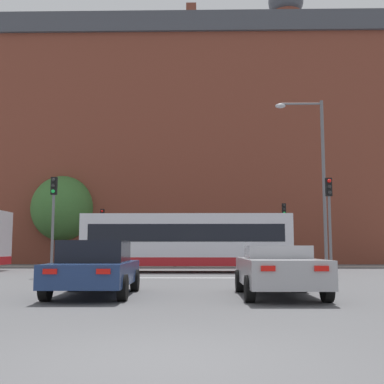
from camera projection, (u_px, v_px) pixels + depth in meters
name	position (u px, v px, depth m)	size (l,w,h in m)	color
ground_plane	(164.00, 360.00, 5.54)	(400.00, 400.00, 0.00)	#545456
stop_line_strip	(191.00, 278.00, 20.47)	(9.79, 0.30, 0.01)	silver
far_pavement	(195.00, 266.00, 32.76)	(70.87, 2.50, 0.01)	gray
brick_civic_building	(195.00, 150.00, 45.07)	(32.28, 14.72, 26.68)	brown
car_saloon_left	(95.00, 268.00, 12.98)	(2.17, 4.37, 1.48)	navy
car_roadster_right	(278.00, 270.00, 12.73)	(2.08, 4.29, 1.34)	#9E9EA3
bus_crossing_lead	(187.00, 241.00, 25.63)	(10.94, 2.68, 3.03)	silver
traffic_light_near_right	(330.00, 210.00, 20.93)	(0.26, 0.31, 4.33)	slate
traffic_light_far_left	(102.00, 228.00, 32.53)	(0.26, 0.31, 3.88)	slate
traffic_light_far_right	(284.00, 224.00, 32.36)	(0.26, 0.31, 4.25)	slate
traffic_light_near_left	(53.00, 210.00, 21.51)	(0.26, 0.31, 4.45)	slate
street_lamp_junction	(316.00, 168.00, 23.29)	(2.35, 0.36, 8.48)	slate
pedestrian_waiting	(175.00, 251.00, 32.45)	(0.37, 0.46, 1.79)	brown
tree_by_building	(63.00, 209.00, 37.69)	(4.86, 4.86, 6.88)	#4C3823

